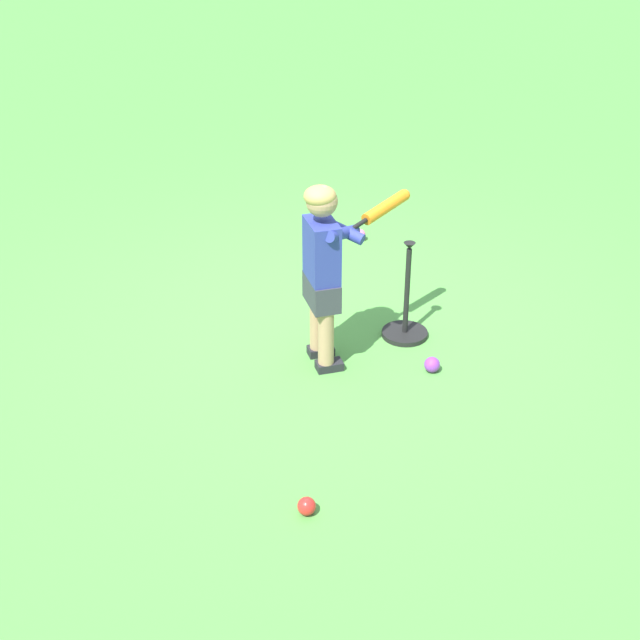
{
  "coord_description": "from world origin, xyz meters",
  "views": [
    {
      "loc": [
        -0.11,
        4.58,
        2.71
      ],
      "look_at": [
        0.02,
        0.59,
        0.45
      ],
      "focal_mm": 49.16,
      "sensor_mm": 36.0,
      "label": 1
    }
  ],
  "objects": [
    {
      "name": "play_ball_far_left",
      "position": [
        0.05,
        1.58,
        0.04
      ],
      "size": [
        0.09,
        0.09,
        0.09
      ],
      "primitive_type": "sphere",
      "color": "red",
      "rests_on": "ground"
    },
    {
      "name": "play_ball_near_batter",
      "position": [
        -0.61,
        0.37,
        0.05
      ],
      "size": [
        0.09,
        0.09,
        0.09
      ],
      "primitive_type": "sphere",
      "color": "purple",
      "rests_on": "ground"
    },
    {
      "name": "child_batter",
      "position": [
        -0.01,
        0.28,
        0.65
      ],
      "size": [
        0.61,
        0.61,
        1.08
      ],
      "color": "#232328",
      "rests_on": "ground"
    },
    {
      "name": "ground_plane",
      "position": [
        0.0,
        0.0,
        0.0
      ],
      "size": [
        40.0,
        40.0,
        0.0
      ],
      "primitive_type": "plane",
      "color": "#519942"
    },
    {
      "name": "play_ball_center_lawn",
      "position": [
        -0.21,
        -1.42,
        0.04
      ],
      "size": [
        0.09,
        0.09,
        0.09
      ],
      "primitive_type": "sphere",
      "color": "pink",
      "rests_on": "ground"
    },
    {
      "name": "batting_tee",
      "position": [
        -0.48,
        -0.02,
        0.1
      ],
      "size": [
        0.28,
        0.28,
        0.62
      ],
      "color": "black",
      "rests_on": "ground"
    }
  ]
}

